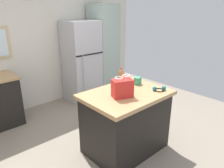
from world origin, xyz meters
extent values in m
plane|color=gray|center=(0.00, 0.00, 0.00)|extent=(6.13, 6.13, 0.00)
cube|color=silver|center=(0.00, 2.26, 1.34)|extent=(5.11, 0.10, 2.67)
cube|color=black|center=(0.18, -0.17, 0.44)|extent=(1.12, 0.79, 0.87)
cube|color=tan|center=(0.18, -0.17, 0.90)|extent=(1.20, 0.87, 0.05)
cube|color=#B7B7BC|center=(0.82, 1.86, 0.89)|extent=(0.71, 0.63, 1.79)
cube|color=black|center=(0.82, 1.54, 1.11)|extent=(0.70, 0.01, 0.02)
cylinder|color=#B7B7BC|center=(0.63, 1.52, 0.71)|extent=(0.02, 0.02, 0.80)
cube|color=#9EB2A8|center=(1.46, 1.86, 1.06)|extent=(0.53, 0.60, 2.13)
cube|color=red|center=(0.04, -0.23, 1.05)|extent=(0.31, 0.25, 0.24)
torus|color=white|center=(-0.03, -0.23, 1.21)|extent=(0.13, 0.13, 0.01)
torus|color=white|center=(0.10, -0.23, 1.21)|extent=(0.13, 0.13, 0.01)
cube|color=#388E66|center=(0.56, -0.04, 0.98)|extent=(0.13, 0.11, 0.11)
cylinder|color=#C66633|center=(0.41, 0.17, 1.02)|extent=(0.06, 0.06, 0.20)
cone|color=#C66633|center=(0.41, 0.17, 1.14)|extent=(0.05, 0.05, 0.03)
cylinder|color=red|center=(0.41, 0.17, 1.16)|extent=(0.03, 0.03, 0.02)
torus|color=black|center=(0.59, -0.42, 0.93)|extent=(0.21, 0.21, 0.01)
sphere|color=#19666B|center=(0.65, -0.46, 0.96)|extent=(0.06, 0.06, 0.06)
sphere|color=#19666B|center=(0.54, -0.38, 0.96)|extent=(0.06, 0.06, 0.06)
camera|label=1|loc=(-1.83, -2.11, 2.06)|focal=34.49mm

